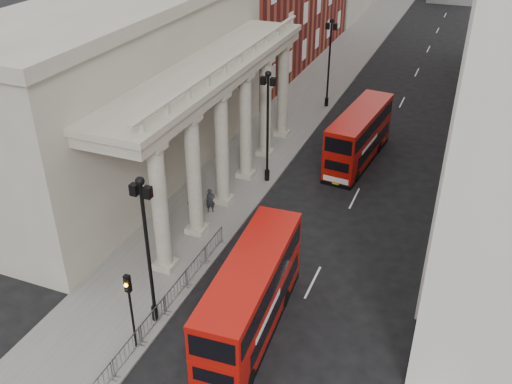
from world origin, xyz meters
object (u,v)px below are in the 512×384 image
Objects in this scene: lamp_post_south at (147,242)px; bus_far at (359,135)px; traffic_light at (129,299)px; pedestrian_b at (193,205)px; lamp_post_north at (329,57)px; pedestrian_c at (226,186)px; bus_near at (251,296)px; lamp_post_mid at (268,120)px; pedestrian_a at (210,201)px.

bus_far is at bearing 76.16° from lamp_post_south.
traffic_light is 2.27× the size of pedestrian_b.
lamp_post_north reaches higher than bus_far.
pedestrian_c is (-1.82, 12.69, -3.93)m from lamp_post_south.
pedestrian_b is (-7.46, 8.18, -1.16)m from bus_near.
lamp_post_mid is 5.45m from pedestrian_c.
bus_near is 11.14m from pedestrian_b.
pedestrian_a is 1.29m from pedestrian_b.
bus_near is 5.90× the size of pedestrian_a.
lamp_post_north is at bearing 90.00° from lamp_post_south.
lamp_post_north is 23.09m from pedestrian_b.
lamp_post_south is 5.65m from bus_near.
lamp_post_mid and lamp_post_north have the same top height.
pedestrian_b is 3.40m from pedestrian_c.
lamp_post_mid reaches higher than traffic_light.
pedestrian_a is (-1.93, -5.54, -3.94)m from lamp_post_mid.
traffic_light is (0.10, -34.02, -1.80)m from lamp_post_north.
pedestrian_a is at bearing -109.19° from lamp_post_mid.
lamp_post_north is (0.00, 32.00, 0.00)m from lamp_post_south.
bus_near is at bearing -86.04° from bus_far.
lamp_post_north is at bearing 90.17° from traffic_light.
lamp_post_north is 0.84× the size of bus_far.
pedestrian_b is at bearing -96.66° from lamp_post_north.
pedestrian_b reaches higher than pedestrian_a.
pedestrian_a is 2.23m from pedestrian_c.
bus_far is (0.56, 20.63, -0.04)m from bus_near.
lamp_post_mid is at bearing 89.25° from pedestrian_c.
traffic_light is at bearing -89.68° from lamp_post_mid.
lamp_post_north is 4.39× the size of pedestrian_b.
lamp_post_mid reaches higher than pedestrian_a.
bus_near is at bearing 34.32° from traffic_light.
traffic_light is at bearing -114.78° from pedestrian_a.
lamp_post_north is 34.07m from traffic_light.
pedestrian_c is (-1.92, 14.71, -2.13)m from traffic_light.
lamp_post_north is 0.83× the size of bus_near.
lamp_post_south is 10.48m from pedestrian_b.
traffic_light is at bearing -89.83° from lamp_post_north.
lamp_post_north reaches higher than traffic_light.
lamp_post_mid is 1.93× the size of traffic_light.
bus_near is 11.52m from pedestrian_a.
pedestrian_b is (-2.64, 9.39, -3.84)m from lamp_post_south.
lamp_post_south is 13.41m from pedestrian_c.
pedestrian_a is (-7.31, -11.37, -1.22)m from bus_far.
pedestrian_a is at bearing -64.68° from pedestrian_c.
traffic_light is 11.91m from pedestrian_b.
bus_far reaches higher than pedestrian_a.
pedestrian_c is (-1.82, -19.31, -3.93)m from lamp_post_north.
pedestrian_a is 0.99× the size of pedestrian_c.
lamp_post_mid is 4.85× the size of pedestrian_c.
lamp_post_mid is at bearing 90.32° from traffic_light.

